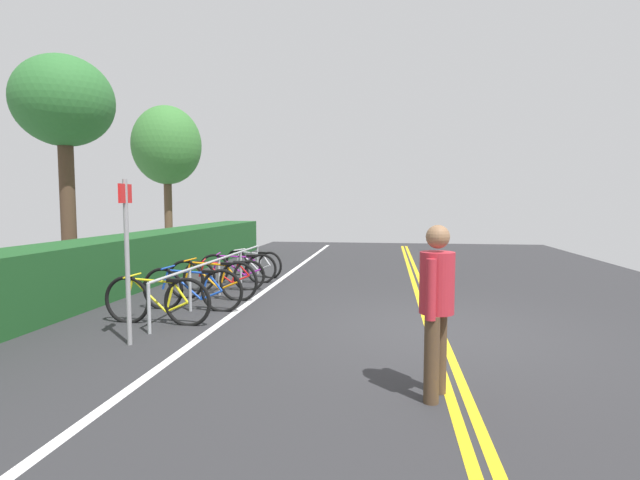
{
  "coord_description": "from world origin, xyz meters",
  "views": [
    {
      "loc": [
        -6.97,
        0.68,
        1.84
      ],
      "look_at": [
        2.26,
        1.98,
        1.09
      ],
      "focal_mm": 27.11,
      "sensor_mm": 36.0,
      "label": 1
    }
  ],
  "objects_px": {
    "bicycle_0": "(157,300)",
    "bicycle_1": "(192,289)",
    "bicycle_3": "(225,275)",
    "pedestrian": "(437,300)",
    "sign_post_near": "(127,246)",
    "bicycle_2": "(212,280)",
    "bike_rack": "(219,267)",
    "bicycle_5": "(253,264)",
    "tree_mid": "(64,105)",
    "tree_far_right": "(167,146)",
    "bicycle_4": "(238,268)"
  },
  "relations": [
    {
      "from": "bicycle_2",
      "to": "tree_far_right",
      "type": "height_order",
      "value": "tree_far_right"
    },
    {
      "from": "bicycle_1",
      "to": "bicycle_3",
      "type": "relative_size",
      "value": 1.11
    },
    {
      "from": "bicycle_1",
      "to": "sign_post_near",
      "type": "xyz_separation_m",
      "value": [
        -2.01,
        0.0,
        0.92
      ]
    },
    {
      "from": "bicycle_3",
      "to": "pedestrian",
      "type": "distance_m",
      "value": 6.29
    },
    {
      "from": "bicycle_0",
      "to": "bicycle_1",
      "type": "relative_size",
      "value": 0.95
    },
    {
      "from": "tree_mid",
      "to": "tree_far_right",
      "type": "relative_size",
      "value": 1.0
    },
    {
      "from": "bicycle_3",
      "to": "tree_mid",
      "type": "bearing_deg",
      "value": 81.81
    },
    {
      "from": "bicycle_0",
      "to": "bicycle_3",
      "type": "height_order",
      "value": "bicycle_0"
    },
    {
      "from": "bicycle_2",
      "to": "bicycle_3",
      "type": "distance_m",
      "value": 0.89
    },
    {
      "from": "bicycle_2",
      "to": "tree_mid",
      "type": "distance_m",
      "value": 5.52
    },
    {
      "from": "bicycle_0",
      "to": "bicycle_5",
      "type": "relative_size",
      "value": 1.09
    },
    {
      "from": "pedestrian",
      "to": "tree_mid",
      "type": "xyz_separation_m",
      "value": [
        5.54,
        7.64,
        3.05
      ]
    },
    {
      "from": "bicycle_1",
      "to": "tree_mid",
      "type": "height_order",
      "value": "tree_mid"
    },
    {
      "from": "bicycle_2",
      "to": "bicycle_3",
      "type": "bearing_deg",
      "value": 3.75
    },
    {
      "from": "sign_post_near",
      "to": "bicycle_2",
      "type": "bearing_deg",
      "value": -0.01
    },
    {
      "from": "bicycle_0",
      "to": "tree_far_right",
      "type": "distance_m",
      "value": 10.43
    },
    {
      "from": "bicycle_0",
      "to": "bicycle_1",
      "type": "distance_m",
      "value": 0.97
    },
    {
      "from": "bicycle_4",
      "to": "pedestrian",
      "type": "distance_m",
      "value": 7.06
    },
    {
      "from": "bicycle_1",
      "to": "bicycle_3",
      "type": "height_order",
      "value": "bicycle_1"
    },
    {
      "from": "bicycle_0",
      "to": "bicycle_1",
      "type": "bearing_deg",
      "value": -8.9
    },
    {
      "from": "bicycle_0",
      "to": "pedestrian",
      "type": "distance_m",
      "value": 4.5
    },
    {
      "from": "bike_rack",
      "to": "bicycle_2",
      "type": "relative_size",
      "value": 3.1
    },
    {
      "from": "bike_rack",
      "to": "sign_post_near",
      "type": "distance_m",
      "value": 3.42
    },
    {
      "from": "bicycle_1",
      "to": "bicycle_3",
      "type": "distance_m",
      "value": 1.81
    },
    {
      "from": "bicycle_1",
      "to": "bicycle_2",
      "type": "distance_m",
      "value": 0.93
    },
    {
      "from": "bicycle_1",
      "to": "bicycle_5",
      "type": "height_order",
      "value": "bicycle_1"
    },
    {
      "from": "bicycle_1",
      "to": "bicycle_5",
      "type": "distance_m",
      "value": 3.72
    },
    {
      "from": "bicycle_1",
      "to": "pedestrian",
      "type": "xyz_separation_m",
      "value": [
        -3.18,
        -3.72,
        0.57
      ]
    },
    {
      "from": "bicycle_3",
      "to": "pedestrian",
      "type": "bearing_deg",
      "value": -142.83
    },
    {
      "from": "bicycle_0",
      "to": "tree_far_right",
      "type": "height_order",
      "value": "tree_far_right"
    },
    {
      "from": "bicycle_3",
      "to": "bicycle_0",
      "type": "bearing_deg",
      "value": 178.18
    },
    {
      "from": "bicycle_5",
      "to": "tree_mid",
      "type": "relative_size",
      "value": 0.31
    },
    {
      "from": "bicycle_2",
      "to": "pedestrian",
      "type": "distance_m",
      "value": 5.57
    },
    {
      "from": "bike_rack",
      "to": "bicycle_3",
      "type": "distance_m",
      "value": 0.53
    },
    {
      "from": "bicycle_0",
      "to": "bicycle_3",
      "type": "xyz_separation_m",
      "value": [
        2.77,
        -0.09,
        -0.04
      ]
    },
    {
      "from": "bicycle_2",
      "to": "sign_post_near",
      "type": "bearing_deg",
      "value": 179.99
    },
    {
      "from": "bike_rack",
      "to": "bicycle_1",
      "type": "bearing_deg",
      "value": -179.76
    },
    {
      "from": "bicycle_2",
      "to": "bicycle_3",
      "type": "xyz_separation_m",
      "value": [
        0.88,
        0.06,
        -0.05
      ]
    },
    {
      "from": "bike_rack",
      "to": "pedestrian",
      "type": "bearing_deg",
      "value": -140.45
    },
    {
      "from": "bike_rack",
      "to": "bicycle_4",
      "type": "height_order",
      "value": "bike_rack"
    },
    {
      "from": "bicycle_1",
      "to": "bicycle_4",
      "type": "relative_size",
      "value": 1.04
    },
    {
      "from": "bike_rack",
      "to": "bicycle_5",
      "type": "relative_size",
      "value": 3.59
    },
    {
      "from": "bicycle_1",
      "to": "bicycle_3",
      "type": "xyz_separation_m",
      "value": [
        1.81,
        0.06,
        -0.04
      ]
    },
    {
      "from": "bike_rack",
      "to": "pedestrian",
      "type": "relative_size",
      "value": 3.5
    },
    {
      "from": "bicycle_4",
      "to": "tree_mid",
      "type": "relative_size",
      "value": 0.34
    },
    {
      "from": "tree_mid",
      "to": "bicycle_0",
      "type": "bearing_deg",
      "value": -131.38
    },
    {
      "from": "bicycle_0",
      "to": "bicycle_5",
      "type": "bearing_deg",
      "value": -1.86
    },
    {
      "from": "bicycle_3",
      "to": "bicycle_5",
      "type": "relative_size",
      "value": 1.03
    },
    {
      "from": "bicycle_4",
      "to": "sign_post_near",
      "type": "xyz_separation_m",
      "value": [
        -4.75,
        -0.07,
        0.95
      ]
    },
    {
      "from": "bicycle_5",
      "to": "tree_far_right",
      "type": "distance_m",
      "value": 6.93
    }
  ]
}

